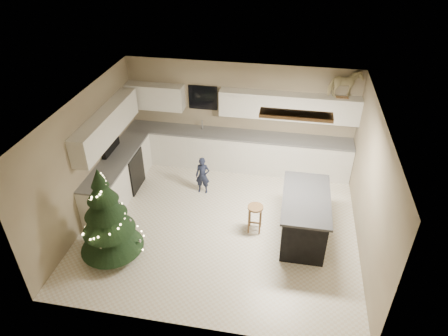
{
  "coord_description": "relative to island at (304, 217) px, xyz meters",
  "views": [
    {
      "loc": [
        1.19,
        -6.23,
        5.53
      ],
      "look_at": [
        0.0,
        0.35,
        1.15
      ],
      "focal_mm": 32.0,
      "sensor_mm": 36.0,
      "label": 1
    }
  ],
  "objects": [
    {
      "name": "christmas_tree",
      "position": [
        -3.51,
        -1.14,
        0.31
      ],
      "size": [
        1.2,
        1.16,
        1.92
      ],
      "rotation": [
        0.0,
        0.0,
        0.31
      ],
      "color": "#3F2816",
      "rests_on": "ground_plane"
    },
    {
      "name": "cabinetry",
      "position": [
        -2.57,
        1.72,
        0.28
      ],
      "size": [
        5.5,
        3.2,
        2.0
      ],
      "color": "silver",
      "rests_on": "ground_plane"
    },
    {
      "name": "toddler",
      "position": [
        -2.27,
        1.08,
        -0.03
      ],
      "size": [
        0.33,
        0.22,
        0.89
      ],
      "primitive_type": "imported",
      "rotation": [
        0.0,
        0.0,
        0.02
      ],
      "color": "#1A1D35",
      "rests_on": "ground_plane"
    },
    {
      "name": "bar_stool",
      "position": [
        -0.95,
        -0.01,
        -0.03
      ],
      "size": [
        0.31,
        0.31,
        0.6
      ],
      "rotation": [
        0.0,
        0.0,
        0.2
      ],
      "color": "brown",
      "rests_on": "ground_plane"
    },
    {
      "name": "rocking_horse",
      "position": [
        0.64,
        2.4,
        1.84
      ],
      "size": [
        0.76,
        0.56,
        0.61
      ],
      "rotation": [
        0.0,
        0.0,
        1.96
      ],
      "color": "brown",
      "rests_on": "cabinetry"
    },
    {
      "name": "room_shell",
      "position": [
        -1.64,
        0.07,
        1.27
      ],
      "size": [
        5.52,
        5.02,
        2.61
      ],
      "color": "tan",
      "rests_on": "ground_plane"
    },
    {
      "name": "island",
      "position": [
        0.0,
        0.0,
        0.0
      ],
      "size": [
        0.9,
        1.7,
        0.95
      ],
      "color": "black",
      "rests_on": "ground_plane"
    },
    {
      "name": "ground_plane",
      "position": [
        -1.66,
        0.07,
        -0.48
      ],
      "size": [
        5.5,
        5.5,
        0.0
      ],
      "primitive_type": "plane",
      "color": "silver"
    }
  ]
}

